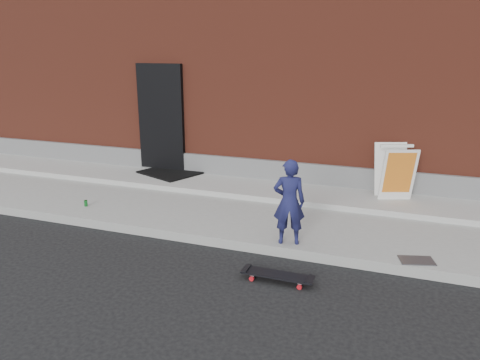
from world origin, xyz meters
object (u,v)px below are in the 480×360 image
at_px(child, 289,202).
at_px(soda_can, 86,203).
at_px(skateboard, 277,275).
at_px(pizza_sign, 395,172).

height_order(child, soda_can, child).
relative_size(child, soda_can, 11.34).
distance_m(skateboard, soda_can, 4.04).
xyz_separation_m(child, skateboard, (0.10, -0.89, -0.68)).
height_order(child, pizza_sign, child).
height_order(child, skateboard, child).
bearing_deg(pizza_sign, child, -119.24).
distance_m(child, pizza_sign, 2.70).
relative_size(child, pizza_sign, 1.27).
distance_m(pizza_sign, soda_can, 5.49).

